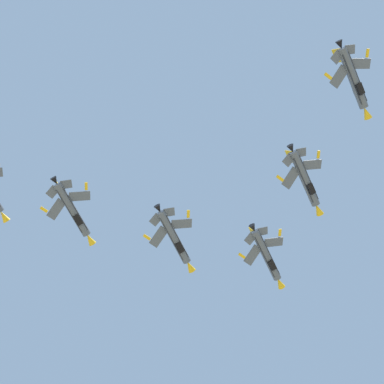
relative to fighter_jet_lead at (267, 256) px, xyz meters
name	(u,v)px	position (x,y,z in m)	size (l,w,h in m)	color
fighter_jet_lead	(267,256)	(0.00, 0.00, 0.00)	(12.13, 12.96, 4.74)	#4C5666
fighter_jet_left_wing	(175,238)	(-19.82, -0.15, -2.74)	(12.19, 12.96, 4.55)	#4C5666
fighter_jet_right_wing	(305,180)	(2.05, -18.11, -0.67)	(12.07, 12.96, 4.94)	#4C5666
fighter_jet_left_outer	(73,211)	(-40.86, 0.21, -0.77)	(12.15, 12.96, 4.69)	#4C5666
fighter_jet_right_outer	(354,80)	(4.64, -38.87, 0.23)	(12.05, 12.96, 4.97)	#4C5666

